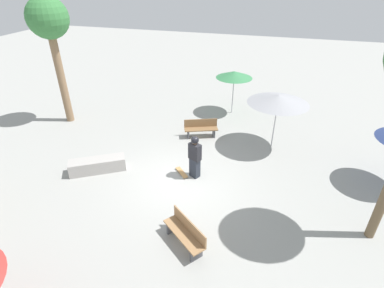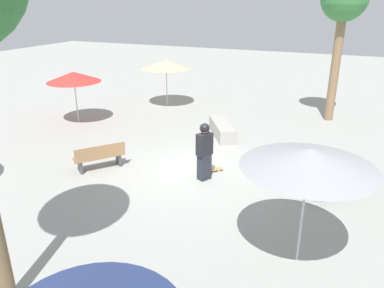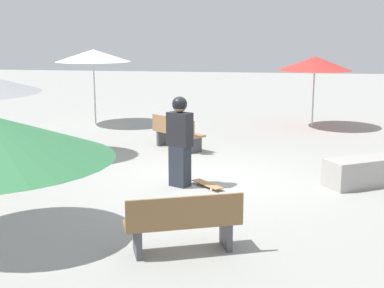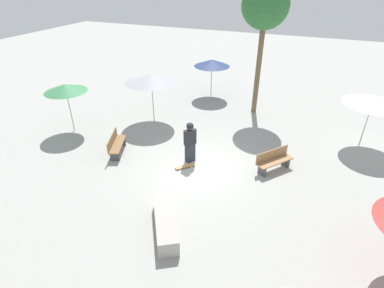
% 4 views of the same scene
% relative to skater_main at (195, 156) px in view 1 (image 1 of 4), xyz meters
% --- Properties ---
extents(ground_plane, '(60.00, 60.00, 0.00)m').
position_rel_skater_main_xyz_m(ground_plane, '(0.46, -0.38, -0.96)').
color(ground_plane, '#9E9E99').
extents(skater_main, '(0.45, 0.54, 1.77)m').
position_rel_skater_main_xyz_m(skater_main, '(0.00, 0.00, 0.00)').
color(skater_main, '#282D38').
rests_on(skater_main, ground_plane).
extents(skateboard, '(0.72, 0.70, 0.07)m').
position_rel_skater_main_xyz_m(skateboard, '(-0.00, -0.54, -0.90)').
color(skateboard, '#B7844C').
rests_on(skateboard, ground_plane).
extents(concrete_ledge, '(1.66, 2.17, 0.55)m').
position_rel_skater_main_xyz_m(concrete_ledge, '(0.77, -3.84, -0.68)').
color(concrete_ledge, '#A8A39E').
rests_on(concrete_ledge, ground_plane).
extents(bench_near, '(1.34, 1.53, 0.85)m').
position_rel_skater_main_xyz_m(bench_near, '(3.31, 0.66, -0.53)').
color(bench_near, '#47474C').
rests_on(bench_near, ground_plane).
extents(bench_far, '(1.00, 1.65, 0.85)m').
position_rel_skater_main_xyz_m(bench_far, '(-3.21, -0.61, -0.53)').
color(bench_far, '#47474C').
rests_on(bench_far, ground_plane).
extents(shade_umbrella_grey, '(2.61, 2.61, 2.52)m').
position_rel_skater_main_xyz_m(shade_umbrella_grey, '(-3.19, 2.75, 1.37)').
color(shade_umbrella_grey, '#B7B7BC').
rests_on(shade_umbrella_grey, ground_plane).
extents(shade_umbrella_green, '(1.95, 1.95, 2.39)m').
position_rel_skater_main_xyz_m(shade_umbrella_green, '(-6.39, 0.35, 1.25)').
color(shade_umbrella_green, '#B7B7BC').
rests_on(shade_umbrella_green, ground_plane).
extents(palm_tree_far_back, '(1.90, 1.90, 6.11)m').
position_rel_skater_main_xyz_m(palm_tree_far_back, '(-2.96, -7.83, 3.95)').
color(palm_tree_far_back, '#896B4C').
rests_on(palm_tree_far_back, ground_plane).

